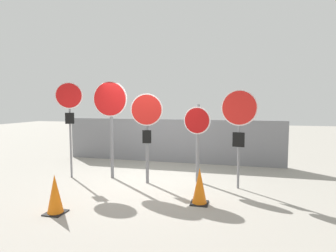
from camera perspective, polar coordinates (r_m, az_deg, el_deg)
name	(u,v)px	position (r m, az deg, el deg)	size (l,w,h in m)	color
ground_plane	(148,182)	(6.75, -4.44, -12.11)	(40.00, 40.00, 0.00)	gray
fence_back	(170,141)	(8.88, 0.42, -3.20)	(7.42, 0.12, 1.46)	slate
stop_sign_0	(69,105)	(7.32, -20.69, 4.28)	(0.63, 0.35, 2.53)	slate
stop_sign_1	(110,110)	(6.96, -12.42, 3.43)	(0.92, 0.16, 2.55)	slate
stop_sign_2	(147,121)	(6.37, -4.64, 1.20)	(0.77, 0.20, 2.22)	slate
stop_sign_3	(197,130)	(6.51, 6.38, -0.90)	(0.67, 0.19, 1.96)	slate
stop_sign_4	(239,115)	(6.16, 15.21, 2.29)	(0.81, 0.21, 2.29)	slate
traffic_cone_0	(200,186)	(5.31, 6.88, -12.83)	(0.34, 0.34, 0.72)	black
traffic_cone_1	(55,194)	(5.24, -23.39, -13.47)	(0.34, 0.34, 0.71)	black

